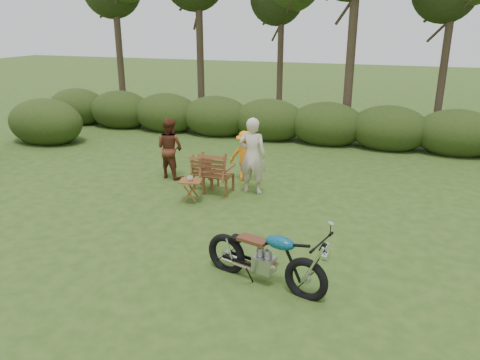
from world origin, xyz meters
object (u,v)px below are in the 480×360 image
(motorcycle, at_px, (264,282))
(child, at_px, (245,180))
(adult_b, at_px, (171,177))
(adult_a, at_px, (252,193))
(cup, at_px, (190,178))
(side_table, at_px, (191,191))
(lawn_chair_right, at_px, (219,193))
(lawn_chair_left, at_px, (206,188))

(motorcycle, bearing_deg, child, 126.66)
(adult_b, bearing_deg, adult_a, -175.95)
(child, bearing_deg, cup, 69.25)
(motorcycle, bearing_deg, side_table, 147.08)
(side_table, height_order, adult_a, adult_a)
(side_table, bearing_deg, lawn_chair_right, 64.67)
(side_table, distance_m, child, 1.98)
(lawn_chair_right, bearing_deg, adult_a, -161.25)
(adult_a, relative_size, child, 1.41)
(motorcycle, height_order, adult_b, adult_b)
(cup, bearing_deg, motorcycle, -47.22)
(motorcycle, distance_m, lawn_chair_right, 4.18)
(child, bearing_deg, motorcycle, 111.32)
(motorcycle, xyz_separation_m, side_table, (-2.56, 2.79, 0.26))
(motorcycle, xyz_separation_m, child, (-1.88, 4.63, 0.00))
(lawn_chair_right, bearing_deg, cup, 65.01)
(motorcycle, bearing_deg, lawn_chair_right, 136.17)
(side_table, xyz_separation_m, child, (0.68, 1.84, -0.26))
(child, bearing_deg, lawn_chair_left, 48.41)
(lawn_chair_left, height_order, adult_b, adult_b)
(motorcycle, height_order, child, child)
(lawn_chair_right, relative_size, lawn_chair_left, 1.19)
(side_table, bearing_deg, cup, -93.28)
(adult_b, bearing_deg, lawn_chair_left, 173.34)
(lawn_chair_right, relative_size, child, 0.81)
(cup, height_order, child, child)
(lawn_chair_right, xyz_separation_m, lawn_chair_left, (-0.42, 0.23, 0.00))
(cup, xyz_separation_m, child, (0.68, 1.87, -0.57))
(adult_a, xyz_separation_m, child, (-0.45, 0.81, 0.00))
(lawn_chair_left, bearing_deg, side_table, 91.40)
(lawn_chair_right, xyz_separation_m, side_table, (-0.37, -0.77, 0.26))
(lawn_chair_right, height_order, side_table, lawn_chair_right)
(lawn_chair_left, xyz_separation_m, child, (0.73, 0.85, 0.00))
(lawn_chair_right, height_order, adult_a, adult_a)
(lawn_chair_left, distance_m, child, 1.12)
(lawn_chair_right, bearing_deg, lawn_chair_left, -28.49)
(lawn_chair_right, relative_size, cup, 7.67)
(adult_a, bearing_deg, cup, 43.56)
(lawn_chair_left, xyz_separation_m, adult_b, (-1.21, 0.46, 0.00))
(adult_a, height_order, child, adult_a)
(cup, distance_m, adult_a, 1.65)
(lawn_chair_left, distance_m, cup, 1.17)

